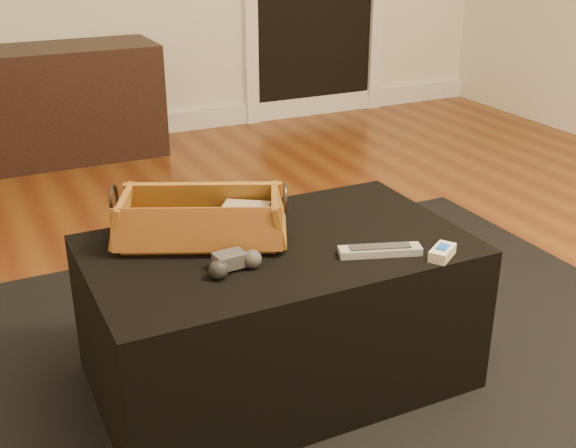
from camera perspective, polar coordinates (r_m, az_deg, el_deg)
name	(u,v)px	position (r m, az deg, el deg)	size (l,w,h in m)	color
floor	(357,390)	(2.10, 5.44, -12.91)	(5.00, 5.50, 0.01)	brown
baseboard	(120,129)	(4.42, -13.17, 7.34)	(5.00, 0.04, 0.12)	white
media_cabinet	(13,108)	(4.06, -20.93, 8.53)	(1.52, 0.45, 0.60)	black
area_rug	(286,387)	(2.08, -0.14, -12.76)	(2.60, 2.00, 0.01)	black
ottoman	(278,312)	(2.00, -0.77, -7.00)	(1.00, 0.60, 0.42)	black
tv_remote	(192,233)	(1.92, -7.58, -0.68)	(0.24, 0.05, 0.02)	black
cloth_bundle	(246,217)	(1.94, -3.32, 0.54)	(0.12, 0.08, 0.07)	tan
wicker_basket	(201,221)	(1.92, -6.90, 0.21)	(0.50, 0.40, 0.16)	#9D5923
game_controller	(233,263)	(1.76, -4.34, -3.05)	(0.15, 0.09, 0.05)	#3B3C3F
silver_remote	(380,250)	(1.86, 7.28, -2.08)	(0.22, 0.11, 0.02)	#B4B7BD
cream_gadget	(442,252)	(1.86, 12.09, -2.21)	(0.10, 0.09, 0.03)	beige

